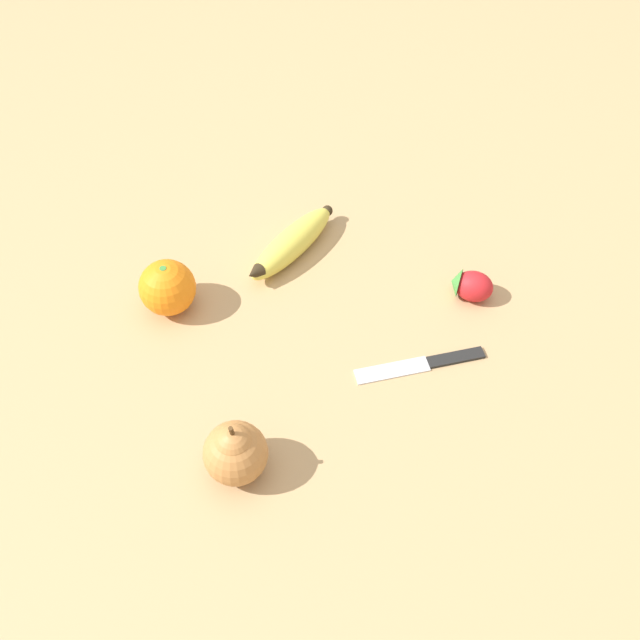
{
  "coord_description": "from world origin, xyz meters",
  "views": [
    {
      "loc": [
        0.36,
        -0.45,
        0.75
      ],
      "look_at": [
        0.03,
        0.03,
        0.03
      ],
      "focal_mm": 42.0,
      "sensor_mm": 36.0,
      "label": 1
    }
  ],
  "objects_px": {
    "paring_knife": "(425,363)",
    "pear": "(235,451)",
    "banana": "(291,244)",
    "orange": "(167,288)",
    "strawberry": "(471,286)"
  },
  "relations": [
    {
      "from": "banana",
      "to": "paring_knife",
      "type": "distance_m",
      "value": 0.25
    },
    {
      "from": "orange",
      "to": "pear",
      "type": "relative_size",
      "value": 0.82
    },
    {
      "from": "orange",
      "to": "pear",
      "type": "xyz_separation_m",
      "value": [
        0.22,
        -0.14,
        0.0
      ]
    },
    {
      "from": "banana",
      "to": "paring_knife",
      "type": "relative_size",
      "value": 1.35
    },
    {
      "from": "orange",
      "to": "paring_knife",
      "type": "bearing_deg",
      "value": 18.24
    },
    {
      "from": "strawberry",
      "to": "paring_knife",
      "type": "height_order",
      "value": "strawberry"
    },
    {
      "from": "banana",
      "to": "strawberry",
      "type": "height_order",
      "value": "same"
    },
    {
      "from": "strawberry",
      "to": "paring_knife",
      "type": "bearing_deg",
      "value": 77.56
    },
    {
      "from": "orange",
      "to": "pear",
      "type": "distance_m",
      "value": 0.26
    },
    {
      "from": "paring_knife",
      "to": "orange",
      "type": "bearing_deg",
      "value": 60.52
    },
    {
      "from": "pear",
      "to": "paring_knife",
      "type": "relative_size",
      "value": 0.66
    },
    {
      "from": "banana",
      "to": "paring_knife",
      "type": "bearing_deg",
      "value": 79.1
    },
    {
      "from": "paring_knife",
      "to": "pear",
      "type": "bearing_deg",
      "value": 109.57
    },
    {
      "from": "strawberry",
      "to": "pear",
      "type": "bearing_deg",
      "value": 60.1
    },
    {
      "from": "banana",
      "to": "pear",
      "type": "distance_m",
      "value": 0.33
    }
  ]
}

